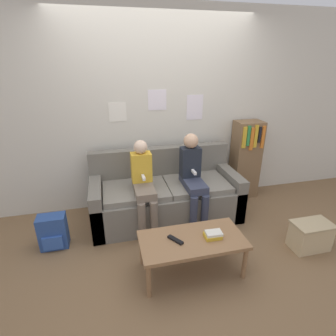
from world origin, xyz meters
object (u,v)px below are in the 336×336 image
Objects in this scene: coffee_table at (192,242)px; person_left at (143,183)px; backpack at (53,232)px; tv_remote at (175,240)px; bookshelf at (245,159)px; person_right at (193,175)px; storage_box at (310,236)px; couch at (166,196)px.

person_left reaches higher than coffee_table.
coffee_table is at bearing -68.36° from person_left.
coffee_table is 2.56× the size of backpack.
tv_remote is at bearing -30.03° from backpack.
backpack is at bearing -172.85° from person_left.
bookshelf is at bearing 46.48° from coffee_table.
person_right is 1.46m from storage_box.
bookshelf reaches higher than storage_box.
tv_remote is 1.57m from storage_box.
bookshelf reaches higher than person_right.
person_left is 0.62m from person_right.
person_right is at bearing 71.59° from coffee_table.
backpack is (-2.76, 0.69, 0.03)m from storage_box.
person_left is at bearing -162.82° from bookshelf.
couch is at bearing 144.02° from storage_box.
storage_box is (1.55, 0.01, -0.23)m from tv_remote.
person_left is 6.74× the size of tv_remote.
coffee_table is at bearing -108.41° from person_right.
backpack is (-1.21, 0.70, -0.20)m from tv_remote.
person_right reaches higher than couch.
person_right is 0.98× the size of bookshelf.
person_right is at bearing 0.75° from person_left.
bookshelf reaches higher than tv_remote.
bookshelf is 2.94× the size of backpack.
person_left is 0.88m from tv_remote.
couch reaches higher than backpack.
storage_box is 1.08× the size of backpack.
person_right is 2.90× the size of backpack.
couch is 1.04m from coffee_table.
backpack is (-1.66, -0.14, -0.45)m from person_right.
couch is 1.88× the size of coffee_table.
backpack is at bearing -175.21° from person_right.
person_left reaches higher than couch.
coffee_table is 0.94m from person_right.
coffee_table is 0.17m from tv_remote.
person_left is at bearing -147.92° from couch.
storage_box is 2.85m from backpack.
tv_remote is at bearing -137.17° from bookshelf.
tv_remote is at bearing -179.71° from storage_box.
tv_remote is 0.42× the size of backpack.
person_left is at bearing 154.36° from storage_box.
person_left is 1.67m from bookshelf.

